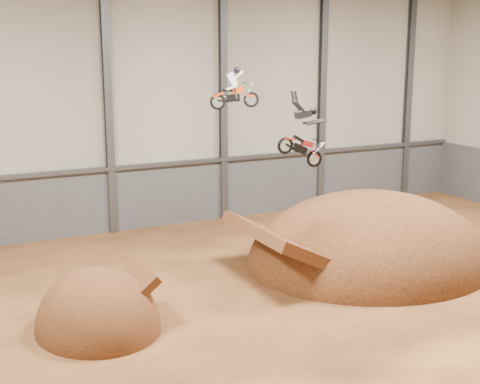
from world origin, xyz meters
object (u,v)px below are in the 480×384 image
takeoff_ramp (99,328)px  fmx_rider_b (297,130)px  landing_ramp (369,263)px  fmx_rider_a (235,86)px

takeoff_ramp → fmx_rider_b: size_ratio=1.84×
landing_ramp → fmx_rider_a: 10.49m
fmx_rider_a → fmx_rider_b: fmx_rider_a is taller
fmx_rider_a → fmx_rider_b: 4.23m
takeoff_ramp → fmx_rider_a: (7.31, 3.72, 8.34)m
takeoff_ramp → landing_ramp: 13.43m
fmx_rider_a → fmx_rider_b: bearing=-60.2°
landing_ramp → fmx_rider_b: size_ratio=4.18×
landing_ramp → fmx_rider_a: bearing=161.2°
takeoff_ramp → fmx_rider_a: size_ratio=2.42×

